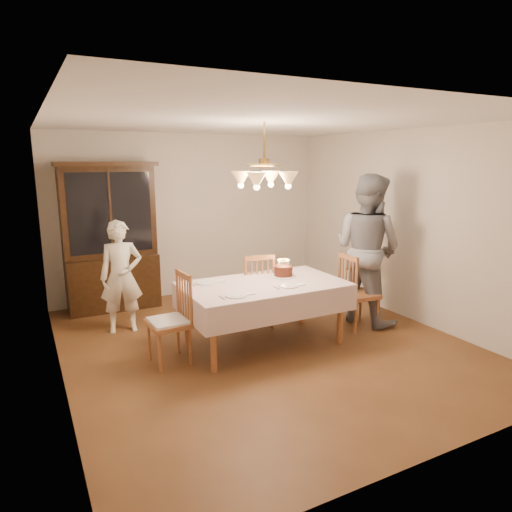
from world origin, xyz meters
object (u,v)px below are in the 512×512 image
chair_far_side (255,294)px  birthday_cake (283,272)px  elderly_woman (121,277)px  dining_table (264,289)px  china_hutch (110,240)px

chair_far_side → birthday_cake: bearing=-68.6°
chair_far_side → elderly_woman: elderly_woman is taller
dining_table → birthday_cake: size_ratio=6.33×
china_hutch → chair_far_side: bearing=-47.3°
dining_table → elderly_woman: bearing=139.0°
dining_table → elderly_woman: elderly_woman is taller
china_hutch → chair_far_side: 2.34m
chair_far_side → elderly_woman: 1.75m
dining_table → birthday_cake: bearing=23.7°
elderly_woman → birthday_cake: bearing=-22.0°
china_hutch → birthday_cake: (1.71, -2.10, -0.22)m
china_hutch → dining_table: bearing=-59.2°
dining_table → birthday_cake: (0.36, 0.16, 0.14)m
chair_far_side → elderly_woman: size_ratio=0.69×
dining_table → chair_far_side: (0.19, 0.59, -0.24)m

